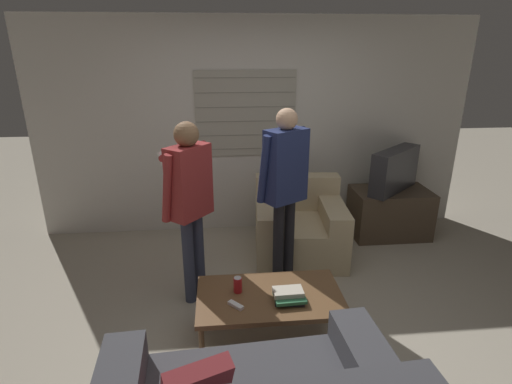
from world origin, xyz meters
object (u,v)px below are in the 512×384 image
Objects in this scene: tv at (394,170)px; person_left_standing at (189,193)px; armchair_beige at (299,227)px; coffee_table at (270,299)px; spare_remote at (236,305)px; soda_can at (238,285)px; book_stack at (289,296)px; person_right_standing at (284,179)px.

person_left_standing reaches higher than tv.
armchair_beige is 1.51m from person_left_standing.
tv is at bearing 45.92° from coffee_table.
spare_remote is at bearing -155.36° from coffee_table.
tv is at bearing 41.09° from soda_can.
tv is at bearing -24.58° from person_left_standing.
soda_can is at bearing 38.69° from spare_remote.
person_right_standing is at bearing 83.90° from book_stack.
soda_can reaches higher than spare_remote.
coffee_table is 9.14× the size of spare_remote.
armchair_beige reaches higher than spare_remote.
coffee_table is 2.49m from tv.
person_right_standing is (0.23, 0.81, 0.70)m from coffee_table.
book_stack is at bearing 80.26° from armchair_beige.
person_right_standing is (-1.48, -0.95, 0.25)m from tv.
book_stack is (-0.37, -1.46, 0.14)m from armchair_beige.
coffee_table is 8.84× the size of soda_can.
book_stack is at bearing -33.49° from coffee_table.
person_right_standing reaches higher than soda_can.
armchair_beige reaches higher than book_stack.
coffee_table is at bearing 5.16° from tv.
book_stack is 0.40m from spare_remote.
person_left_standing is (-0.62, 0.65, 0.65)m from coffee_table.
spare_remote is (-0.40, -0.03, -0.03)m from book_stack.
person_right_standing reaches higher than tv.
tv is at bearing -157.67° from armchair_beige.
person_right_standing is (-0.28, -0.57, 0.75)m from armchair_beige.
armchair_beige is 1.52m from soda_can.
person_right_standing reaches higher than person_left_standing.
tv reaches higher than spare_remote.
spare_remote is (-0.77, -1.50, 0.11)m from armchair_beige.
armchair_beige is 0.59× the size of person_right_standing.
person_right_standing is 14.13× the size of spare_remote.
spare_remote reaches higher than coffee_table.
tv is 0.44× the size of person_right_standing.
person_left_standing reaches higher than soda_can.
armchair_beige is 0.98m from person_right_standing.
person_left_standing is at bearing 133.63° from coffee_table.
person_right_standing is at bearing 74.21° from coffee_table.
tv is at bearing 49.61° from book_stack.
person_left_standing is 0.86m from person_right_standing.
armchair_beige is at bearing -22.93° from tv.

